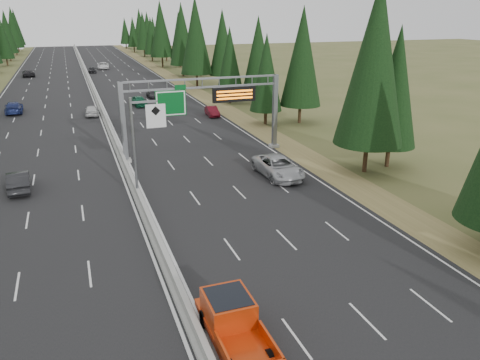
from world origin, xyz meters
name	(u,v)px	position (x,y,z in m)	size (l,w,h in m)	color
road	(94,92)	(0.00, 80.00, 0.04)	(32.00, 260.00, 0.08)	black
shoulder_right	(188,87)	(17.80, 80.00, 0.03)	(3.60, 260.00, 0.06)	olive
median_barrier	(94,90)	(0.00, 80.00, 0.41)	(0.70, 260.00, 0.85)	gray
sign_gantry	(209,104)	(8.92, 34.88, 5.27)	(16.75, 0.98, 7.80)	slate
hov_sign_pole	(141,141)	(0.58, 24.97, 4.72)	(2.80, 0.50, 8.00)	slate
tree_row_right	(225,46)	(22.07, 69.75, 8.36)	(11.14, 238.32, 17.08)	black
silver_minivan	(278,167)	(12.60, 26.03, 0.97)	(2.94, 6.37, 1.77)	#A5A6A9
red_pickup	(232,318)	(1.50, 6.48, 1.16)	(2.13, 5.97, 1.94)	black
car_ahead_green	(139,101)	(5.91, 63.78, 0.86)	(1.85, 4.59, 1.56)	#125234
car_ahead_dkred	(212,111)	(14.50, 52.75, 0.75)	(1.41, 4.05, 1.33)	maroon
car_ahead_dkgrey	(153,94)	(9.21, 70.00, 0.73)	(1.82, 4.47, 1.30)	#232325
car_ahead_white	(103,66)	(4.77, 117.76, 0.91)	(2.75, 5.96, 1.66)	white
car_ahead_far	(92,70)	(1.60, 110.35, 0.78)	(1.65, 4.11, 1.40)	black
car_onc_near	(18,181)	(-8.95, 30.18, 0.88)	(1.70, 4.86, 1.60)	black
car_onc_blue	(14,107)	(-12.04, 64.51, 0.91)	(2.32, 5.70, 1.65)	navy
car_onc_white	(92,110)	(-1.50, 58.83, 0.82)	(1.74, 4.32, 1.47)	silver
car_onc_far	(29,73)	(-12.45, 108.10, 0.85)	(2.55, 5.54, 1.54)	#232326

